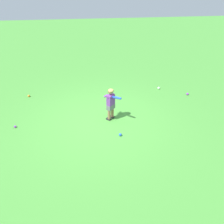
# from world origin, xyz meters

# --- Properties ---
(ground_plane) EXTENTS (40.00, 40.00, 0.00)m
(ground_plane) POSITION_xyz_m (0.00, 0.00, 0.00)
(ground_plane) COLOR #479338
(child_batter) EXTENTS (0.50, 0.48, 1.08)m
(child_batter) POSITION_xyz_m (-0.39, -0.08, 0.65)
(child_batter) COLOR #232328
(child_batter) RESTS_ON ground
(play_ball_far_right) EXTENTS (0.07, 0.07, 0.07)m
(play_ball_far_right) POSITION_xyz_m (2.57, 0.01, 0.04)
(play_ball_far_right) COLOR purple
(play_ball_far_right) RESTS_ON ground
(play_ball_near_batter) EXTENTS (0.09, 0.09, 0.09)m
(play_ball_near_batter) POSITION_xyz_m (2.55, -1.98, 0.04)
(play_ball_near_batter) COLOR orange
(play_ball_near_batter) RESTS_ON ground
(play_ball_by_bucket) EXTENTS (0.08, 0.08, 0.08)m
(play_ball_by_bucket) POSITION_xyz_m (-0.55, 0.83, 0.04)
(play_ball_by_bucket) COLOR blue
(play_ball_by_bucket) RESTS_ON ground
(play_ball_behind_batter) EXTENTS (0.09, 0.09, 0.09)m
(play_ball_behind_batter) POSITION_xyz_m (-3.57, -1.31, 0.05)
(play_ball_behind_batter) COLOR purple
(play_ball_behind_batter) RESTS_ON ground
(play_ball_center_lawn) EXTENTS (0.10, 0.10, 0.10)m
(play_ball_center_lawn) POSITION_xyz_m (-2.62, -1.95, 0.05)
(play_ball_center_lawn) COLOR white
(play_ball_center_lawn) RESTS_ON ground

